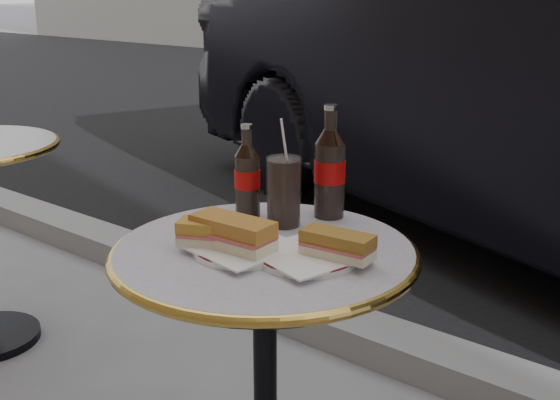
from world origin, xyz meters
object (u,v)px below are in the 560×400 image
Objects in this scene: plate_right at (307,257)px; cola_bottle_right at (330,161)px; cola_bottle_left at (247,171)px; cola_glass at (284,191)px; plate_left at (243,250)px.

cola_bottle_right is at bearing 116.61° from plate_right.
cola_bottle_left is at bearing -141.43° from cola_bottle_right.
plate_right is 0.22m from cola_glass.
plate_right is 0.91× the size of cola_bottle_left.
plate_right is 0.30m from cola_bottle_right.
cola_bottle_left is 0.83× the size of cola_bottle_right.
plate_left and plate_right have the same top height.
cola_bottle_left is at bearing -178.55° from cola_glass.
plate_left is at bearing -158.80° from plate_right.
cola_glass reaches higher than plate_left.
cola_bottle_right is 0.13m from cola_glass.
cola_bottle_right is 1.67× the size of cola_glass.
cola_bottle_right is (-0.12, 0.24, 0.12)m from plate_right.
cola_bottle_left is (-0.26, 0.13, 0.10)m from plate_right.
plate_left is 0.20m from cola_glass.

